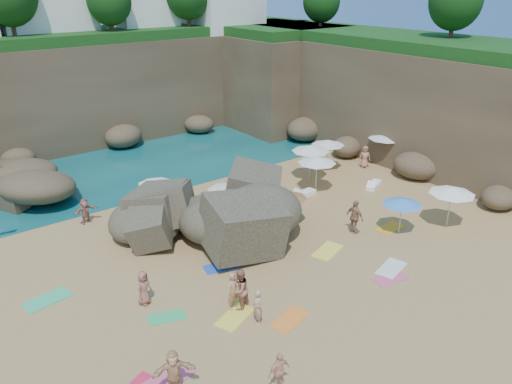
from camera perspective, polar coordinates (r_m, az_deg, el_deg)
ground at (r=24.63m, az=0.56°, el=-7.60°), size 120.00×120.00×0.00m
seawater at (r=50.05m, az=-21.26°, el=7.05°), size 120.00×120.00×0.00m
cliff_back at (r=45.11m, az=-17.60°, el=11.16°), size 44.00×8.00×8.00m
cliff_right at (r=41.34m, az=14.90°, el=10.44°), size 8.00×30.00×8.00m
cliff_corner at (r=48.17m, az=1.91°, el=12.92°), size 10.00×12.00×8.00m
rock_outcrop at (r=27.07m, az=-4.65°, el=-4.65°), size 9.77×8.41×3.32m
parasol_0 at (r=29.38m, az=-11.37°, el=1.21°), size 2.11×2.11×2.00m
parasol_1 at (r=27.25m, az=-3.08°, el=0.57°), size 2.47×2.47×2.33m
parasol_2 at (r=31.63m, az=6.99°, el=3.65°), size 2.43×2.43×2.30m
parasol_3 at (r=37.22m, az=14.65°, el=6.21°), size 2.53×2.53×2.39m
parasol_4 at (r=33.48m, az=6.29°, el=4.99°), size 2.56×2.56×2.42m
parasol_5 at (r=25.41m, az=0.68°, el=-0.99°), size 2.53×2.53×2.40m
parasol_6 at (r=27.19m, az=3.79°, el=-0.37°), size 2.03×2.03×1.92m
parasol_7 at (r=35.47m, az=8.23°, el=5.63°), size 2.34×2.34×2.22m
parasol_9 at (r=25.77m, az=-0.33°, el=-1.46°), size 2.14×2.14×2.03m
parasol_10 at (r=27.25m, az=16.40°, el=-1.07°), size 2.12×2.12×2.01m
parasol_11 at (r=28.78m, az=21.52°, el=0.15°), size 2.46×2.46×2.32m
lounger_0 at (r=29.82m, az=-2.18°, el=-1.50°), size 2.05×1.65×0.31m
lounger_1 at (r=31.16m, az=-3.32°, el=-0.46°), size 1.66×0.99×0.25m
lounger_2 at (r=31.46m, az=5.40°, el=-0.25°), size 1.88×0.74×0.29m
lounger_3 at (r=29.68m, az=-0.82°, el=-1.61°), size 2.04×0.86×0.31m
lounger_4 at (r=30.35m, az=3.47°, el=-1.12°), size 1.73×0.79×0.26m
lounger_5 at (r=33.64m, az=13.32°, el=0.78°), size 1.77×1.18×0.26m
towel_1 at (r=18.45m, az=-10.11°, el=-20.33°), size 1.99×1.23×0.03m
towel_2 at (r=20.73m, az=3.91°, el=-14.30°), size 1.89×1.30×0.03m
towel_3 at (r=21.12m, az=-10.15°, el=-13.86°), size 1.70×1.22×0.03m
towel_4 at (r=20.84m, az=-2.41°, el=-14.03°), size 1.99×1.49×0.03m
towel_8 at (r=24.00m, az=-3.98°, el=-8.52°), size 1.83×1.22×0.03m
towel_9 at (r=23.88m, az=15.08°, el=-9.55°), size 1.73×1.05×0.03m
towel_10 at (r=28.42m, az=15.04°, el=-3.96°), size 1.83×1.03×0.03m
towel_11 at (r=23.51m, az=-22.71°, el=-11.26°), size 2.04×1.24×0.03m
towel_12 at (r=25.50m, az=8.19°, el=-6.66°), size 2.06×1.48×0.03m
towel_13 at (r=24.68m, az=15.19°, el=-8.40°), size 1.97×1.33×0.03m
person_stand_1 at (r=20.78m, az=-1.88°, el=-11.06°), size 1.09×0.99×1.84m
person_stand_2 at (r=32.47m, az=0.06°, el=1.90°), size 1.07×1.02×1.62m
person_stand_3 at (r=27.03m, az=11.24°, el=-2.82°), size 0.47×1.12×1.90m
person_stand_4 at (r=36.78m, az=12.34°, el=3.94°), size 0.87×0.84×1.61m
person_stand_5 at (r=29.29m, az=-18.94°, el=-2.06°), size 1.40×0.56×1.47m
person_stand_6 at (r=20.06m, az=0.14°, el=-13.03°), size 0.44×0.60×1.52m
person_lie_2 at (r=21.94m, az=-12.59°, el=-11.90°), size 1.34×1.68×0.40m
person_lie_4 at (r=21.16m, az=-2.56°, el=-12.74°), size 0.94×1.78×0.40m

